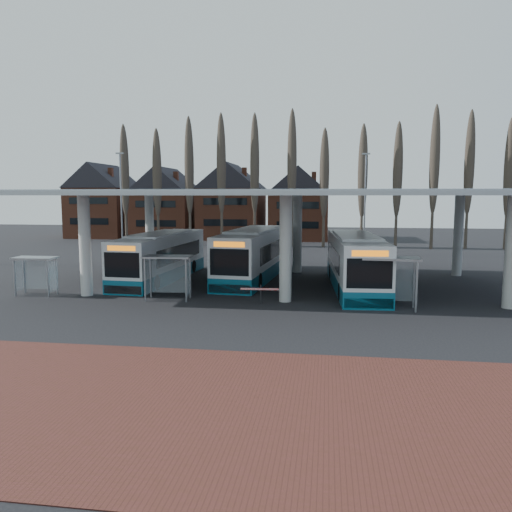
# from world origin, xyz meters

# --- Properties ---
(ground) EXTENTS (140.00, 140.00, 0.00)m
(ground) POSITION_xyz_m (0.00, 0.00, 0.00)
(ground) COLOR black
(ground) RESTS_ON ground
(brick_strip) EXTENTS (70.00, 10.00, 0.03)m
(brick_strip) POSITION_xyz_m (0.00, -12.00, 0.01)
(brick_strip) COLOR #542721
(brick_strip) RESTS_ON ground
(station_canopy) EXTENTS (32.00, 16.00, 6.34)m
(station_canopy) POSITION_xyz_m (0.00, 8.00, 5.68)
(station_canopy) COLOR #B8B8B3
(station_canopy) RESTS_ON ground
(poplar_row) EXTENTS (45.10, 1.10, 14.50)m
(poplar_row) POSITION_xyz_m (0.00, 33.00, 8.78)
(poplar_row) COLOR #473D33
(poplar_row) RESTS_ON ground
(townhouse_row) EXTENTS (36.80, 10.30, 12.25)m
(townhouse_row) POSITION_xyz_m (-15.75, 44.00, 5.94)
(townhouse_row) COLOR brown
(townhouse_row) RESTS_ON ground
(lamp_post_a) EXTENTS (0.80, 0.16, 10.17)m
(lamp_post_a) POSITION_xyz_m (-18.00, 22.00, 5.34)
(lamp_post_a) COLOR slate
(lamp_post_a) RESTS_ON ground
(lamp_post_b) EXTENTS (0.80, 0.16, 10.17)m
(lamp_post_b) POSITION_xyz_m (6.00, 26.00, 5.34)
(lamp_post_b) COLOR slate
(lamp_post_b) RESTS_ON ground
(bus_0) EXTENTS (3.29, 12.24, 3.37)m
(bus_0) POSITION_xyz_m (-9.46, 8.80, 1.59)
(bus_0) COLOR silver
(bus_0) RESTS_ON ground
(bus_1) EXTENTS (3.91, 13.20, 3.62)m
(bus_1) POSITION_xyz_m (-2.92, 10.33, 1.70)
(bus_1) COLOR silver
(bus_1) RESTS_ON ground
(bus_2) EXTENTS (3.51, 12.84, 3.53)m
(bus_2) POSITION_xyz_m (4.12, 7.27, 1.66)
(bus_2) COLOR silver
(bus_2) RESTS_ON ground
(shelter_0) EXTENTS (2.50, 1.26, 2.31)m
(shelter_0) POSITION_xyz_m (-15.08, 2.32, 1.68)
(shelter_0) COLOR gray
(shelter_0) RESTS_ON ground
(shelter_1) EXTENTS (2.83, 1.55, 2.56)m
(shelter_1) POSITION_xyz_m (-6.75, 2.13, 1.86)
(shelter_1) COLOR gray
(shelter_1) RESTS_ON ground
(shelter_2) EXTENTS (3.06, 1.66, 2.76)m
(shelter_2) POSITION_xyz_m (5.66, 1.56, 2.01)
(shelter_2) COLOR gray
(shelter_2) RESTS_ON ground
(barrier) EXTENTS (2.11, 0.63, 1.06)m
(barrier) POSITION_xyz_m (-1.30, 1.36, 0.82)
(barrier) COLOR black
(barrier) RESTS_ON ground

